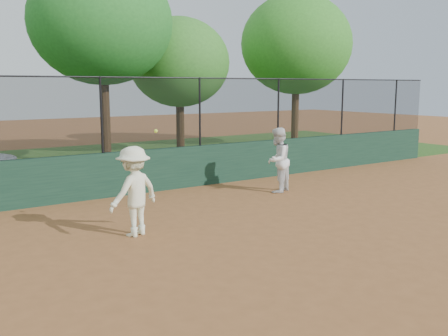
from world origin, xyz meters
TOP-DOWN VIEW (x-y plane):
  - ground at (0.00, 0.00)m, footprint 80.00×80.00m
  - back_wall at (0.00, 6.00)m, footprint 26.00×0.20m
  - grass_strip at (0.00, 12.00)m, footprint 36.00×12.00m
  - player_second at (3.80, 3.97)m, footprint 1.10×1.01m
  - player_main at (-1.23, 2.37)m, footprint 1.31×1.00m
  - fence_assembly at (-0.03, 6.00)m, footprint 26.00×0.06m
  - tree_2 at (1.56, 11.22)m, footprint 5.21×4.73m
  - tree_3 at (5.49, 12.61)m, footprint 4.44×4.04m
  - tree_4 at (11.36, 11.68)m, footprint 5.48×4.98m

SIDE VIEW (x-z plane):
  - ground at x=0.00m, z-range 0.00..0.00m
  - grass_strip at x=0.00m, z-range 0.00..0.01m
  - back_wall at x=0.00m, z-range 0.00..1.20m
  - player_main at x=-1.23m, z-range -0.16..1.95m
  - player_second at x=3.80m, z-range 0.00..1.81m
  - fence_assembly at x=-0.03m, z-range 1.24..3.24m
  - tree_3 at x=5.49m, z-range 1.01..6.89m
  - tree_4 at x=11.36m, z-range 1.26..8.55m
  - tree_2 at x=1.56m, z-range 1.47..8.95m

